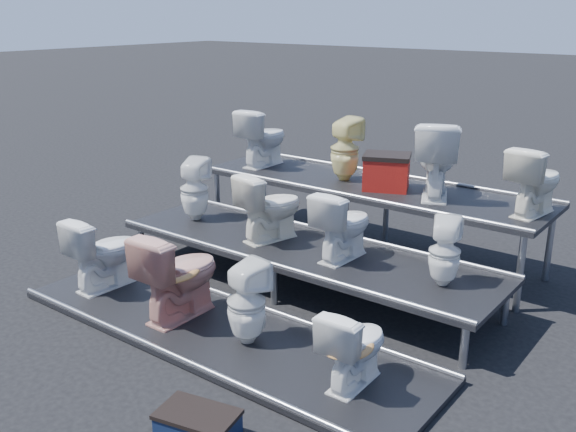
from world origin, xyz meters
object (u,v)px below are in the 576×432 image
Objects in this scene: toilet_2 at (247,303)px; toilet_9 at (345,149)px; toilet_3 at (354,345)px; toilet_5 at (270,206)px; toilet_6 at (343,225)px; step_stool at (198,428)px; toilet_7 at (445,252)px; red_crate at (386,174)px; toilet_8 at (263,137)px; toilet_0 at (104,252)px; toilet_11 at (535,180)px; toilet_1 at (179,274)px; toilet_4 at (194,189)px; toilet_10 at (436,159)px.

toilet_9 is (-0.69, 2.60, 0.81)m from toilet_2.
toilet_3 is at bearing 132.68° from toilet_9.
toilet_6 is at bearing -166.33° from toilet_5.
toilet_6 reaches higher than step_stool.
toilet_7 reaches higher than toilet_2.
red_crate is 3.88m from step_stool.
toilet_6 is 0.94× the size of toilet_8.
red_crate is at bearing -60.15° from toilet_7.
toilet_11 reaches higher than toilet_0.
toilet_8 is at bearing -67.35° from toilet_1.
toilet_2 is at bearing 68.44° from toilet_11.
toilet_9 is at bearing -50.76° from toilet_7.
toilet_4 is 2.21m from red_crate.
toilet_3 is 2.87m from red_crate.
toilet_4 is at bearing -16.09° from toilet_7.
toilet_9 is (1.26, 0.00, 0.00)m from toilet_8.
toilet_0 is at bearing -0.74° from toilet_3.
toilet_6 is at bearing -102.98° from red_crate.
toilet_1 is 1.31× the size of toilet_3.
toilet_10 is (2.40, 2.60, 0.83)m from toilet_0.
toilet_3 is at bearing 68.76° from toilet_7.
toilet_1 is at bearing 112.56° from toilet_8.
step_stool is at bearing -103.18° from red_crate.
toilet_9 is 1.43× the size of step_stool.
toilet_1 is at bearing 111.38° from toilet_4.
toilet_2 is at bearing 113.31° from toilet_9.
toilet_2 is at bearing 31.33° from toilet_7.
toilet_1 is 1.36× the size of toilet_7.
toilet_2 is 2.78m from toilet_10.
toilet_4 reaches higher than toilet_2.
toilet_2 is 1.33m from step_stool.
toilet_6 reaches higher than toilet_3.
toilet_2 reaches higher than toilet_3.
toilet_2 is 0.99× the size of toilet_8.
toilet_6 is (0.13, 1.30, 0.38)m from toilet_2.
toilet_4 is 0.97× the size of toilet_9.
toilet_0 is at bearing 89.64° from toilet_8.
toilet_3 is at bearing 53.42° from step_stool.
red_crate is at bearing -79.10° from toilet_2.
toilet_7 is (1.06, 0.00, -0.04)m from toilet_6.
toilet_10 is 1.69× the size of red_crate.
toilet_1 is 2.71m from toilet_9.
toilet_6 is at bearing 161.53° from toilet_4.
toilet_1 is 1.02× the size of toilet_10.
toilet_8 is at bearing -34.57° from toilet_5.
toilet_11 is (1.53, 2.60, 0.78)m from toilet_2.
toilet_7 is (0.12, 1.30, 0.39)m from toilet_3.
toilet_11 is at bearing 156.53° from toilet_10.
toilet_4 is 3.56m from step_stool.
toilet_8 is at bearing 155.13° from red_crate.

